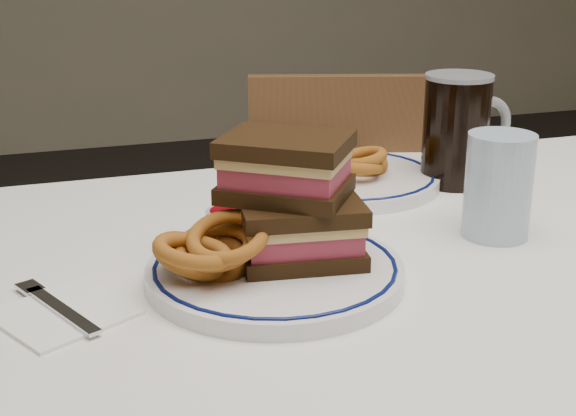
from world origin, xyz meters
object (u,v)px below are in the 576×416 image
object	(u,v)px
beer_mug	(458,129)
far_plate	(347,178)
main_plate	(275,271)
reuben_sandwich	(293,198)
chair_far	(354,266)

from	to	relation	value
beer_mug	far_plate	bearing A→B (deg)	165.22
beer_mug	main_plate	bearing A→B (deg)	-144.87
reuben_sandwich	beer_mug	world-z (taller)	beer_mug
beer_mug	far_plate	xyz separation A→B (m)	(-0.16, 0.04, -0.07)
chair_far	far_plate	xyz separation A→B (m)	(-0.14, -0.28, 0.28)
beer_mug	far_plate	size ratio (longest dim) A/B	0.60
main_plate	far_plate	size ratio (longest dim) A/B	1.03
beer_mug	chair_far	bearing A→B (deg)	93.86
chair_far	reuben_sandwich	world-z (taller)	reuben_sandwich
far_plate	reuben_sandwich	bearing A→B (deg)	-122.46
main_plate	chair_far	bearing A→B (deg)	59.44
main_plate	beer_mug	distance (m)	0.45
reuben_sandwich	far_plate	xyz separation A→B (m)	(0.18, 0.28, -0.08)
main_plate	beer_mug	bearing A→B (deg)	35.13
main_plate	far_plate	world-z (taller)	same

